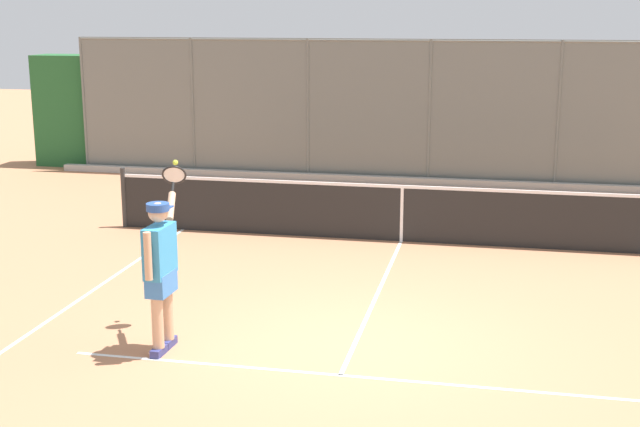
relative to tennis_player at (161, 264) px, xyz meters
name	(u,v)px	position (x,y,z in m)	size (l,w,h in m)	color
ground_plane	(354,345)	(-2.10, -0.59, -1.02)	(60.00, 60.00, 0.00)	#B27551
court_line_markings	(336,384)	(-2.10, 0.53, -1.02)	(7.80, 10.24, 0.01)	white
fence_backdrop	(431,120)	(-2.10, -11.12, 0.34)	(19.53, 1.37, 3.19)	slate
tennis_net	(402,213)	(-2.10, -5.33, -0.52)	(10.02, 0.09, 1.07)	#2D2D2D
tennis_player	(161,264)	(0.00, 0.00, 0.00)	(0.44, 1.43, 2.02)	navy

